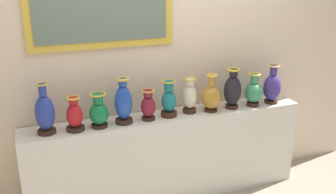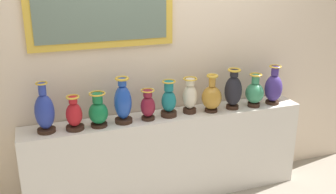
{
  "view_description": "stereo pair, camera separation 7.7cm",
  "coord_description": "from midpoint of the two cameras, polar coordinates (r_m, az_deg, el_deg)",
  "views": [
    {
      "loc": [
        -1.15,
        -3.07,
        2.16
      ],
      "look_at": [
        0.0,
        0.0,
        1.01
      ],
      "focal_mm": 42.04,
      "sensor_mm": 36.0,
      "label": 1
    },
    {
      "loc": [
        -1.08,
        -3.09,
        2.16
      ],
      "look_at": [
        0.0,
        0.0,
        1.01
      ],
      "focal_mm": 42.04,
      "sensor_mm": 36.0,
      "label": 2
    }
  ],
  "objects": [
    {
      "name": "display_shelf",
      "position": [
        3.71,
        -0.6,
        -8.65
      ],
      "size": [
        2.58,
        0.32,
        0.84
      ],
      "primitive_type": "cube",
      "color": "silver",
      "rests_on": "ground_plane"
    },
    {
      "name": "vase_burgundy",
      "position": [
        3.4,
        -3.54,
        -1.3
      ],
      "size": [
        0.13,
        0.13,
        0.27
      ],
      "color": "#382319",
      "rests_on": "display_shelf"
    },
    {
      "name": "vase_emerald",
      "position": [
        3.3,
        -10.67,
        -2.2
      ],
      "size": [
        0.16,
        0.16,
        0.3
      ],
      "color": "#382319",
      "rests_on": "display_shelf"
    },
    {
      "name": "vase_onyx",
      "position": [
        3.68,
        8.75,
        1.04
      ],
      "size": [
        0.16,
        0.16,
        0.38
      ],
      "color": "#382319",
      "rests_on": "display_shelf"
    },
    {
      "name": "vase_sapphire",
      "position": [
        3.33,
        -7.16,
        -0.83
      ],
      "size": [
        0.15,
        0.15,
        0.4
      ],
      "color": "#382319",
      "rests_on": "display_shelf"
    },
    {
      "name": "back_wall",
      "position": [
        3.55,
        -2.07,
        8.24
      ],
      "size": [
        4.41,
        0.14,
        2.94
      ],
      "color": "beige",
      "rests_on": "ground_plane"
    },
    {
      "name": "vase_teal",
      "position": [
        3.46,
        -0.48,
        -0.57
      ],
      "size": [
        0.14,
        0.14,
        0.33
      ],
      "color": "#382319",
      "rests_on": "display_shelf"
    },
    {
      "name": "vase_cobalt",
      "position": [
        3.27,
        -18.07,
        -2.21
      ],
      "size": [
        0.15,
        0.15,
        0.42
      ],
      "color": "#382319",
      "rests_on": "display_shelf"
    },
    {
      "name": "vase_ivory",
      "position": [
        3.54,
        2.54,
        0.09
      ],
      "size": [
        0.13,
        0.13,
        0.33
      ],
      "color": "#382319",
      "rests_on": "display_shelf"
    },
    {
      "name": "vase_indigo",
      "position": [
        3.9,
        14.32,
        1.43
      ],
      "size": [
        0.17,
        0.17,
        0.38
      ],
      "color": "#382319",
      "rests_on": "display_shelf"
    },
    {
      "name": "vase_crimson",
      "position": [
        3.28,
        -14.04,
        -2.66
      ],
      "size": [
        0.15,
        0.15,
        0.29
      ],
      "color": "#382319",
      "rests_on": "display_shelf"
    },
    {
      "name": "vase_ochre",
      "position": [
        3.6,
        5.68,
        0.09
      ],
      "size": [
        0.18,
        0.18,
        0.35
      ],
      "color": "#382319",
      "rests_on": "display_shelf"
    },
    {
      "name": "vase_jade",
      "position": [
        3.79,
        11.74,
        0.76
      ],
      "size": [
        0.17,
        0.17,
        0.32
      ],
      "color": "#382319",
      "rests_on": "display_shelf"
    }
  ]
}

